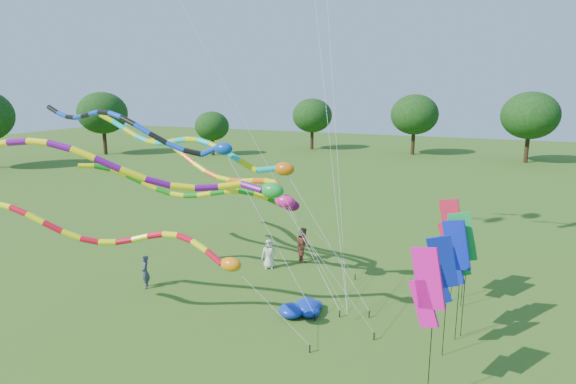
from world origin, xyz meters
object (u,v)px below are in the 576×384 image
at_px(tube_kite_red, 146,243).
at_px(person_c, 303,244).
at_px(tube_kite_orange, 227,173).
at_px(blue_nylon_heap, 297,308).
at_px(person_a, 269,254).
at_px(person_b, 145,272).

distance_m(tube_kite_red, person_c, 10.11).
distance_m(tube_kite_red, tube_kite_orange, 7.17).
relative_size(blue_nylon_heap, person_a, 1.09).
relative_size(person_a, person_c, 0.85).
bearing_deg(person_c, tube_kite_red, 127.13).
relative_size(tube_kite_red, person_c, 6.24).
bearing_deg(tube_kite_orange, person_b, -96.98).
height_order(blue_nylon_heap, person_a, person_a).
bearing_deg(person_a, tube_kite_red, -123.49).
xyz_separation_m(person_a, person_b, (-4.23, -4.47, -0.01)).
distance_m(tube_kite_orange, blue_nylon_heap, 7.77).
bearing_deg(person_a, person_b, -157.04).
bearing_deg(person_b, blue_nylon_heap, 58.80).
bearing_deg(person_b, person_a, 102.78).
height_order(tube_kite_red, person_b, tube_kite_red).
xyz_separation_m(tube_kite_red, person_b, (-2.88, 3.25, -2.80)).
bearing_deg(person_c, person_a, 106.40).
height_order(person_a, person_c, person_c).
bearing_deg(tube_kite_orange, blue_nylon_heap, -9.25).
distance_m(person_a, person_c, 2.09).
bearing_deg(person_b, person_c, 104.65).
xyz_separation_m(tube_kite_orange, person_b, (-2.29, -3.76, -4.17)).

